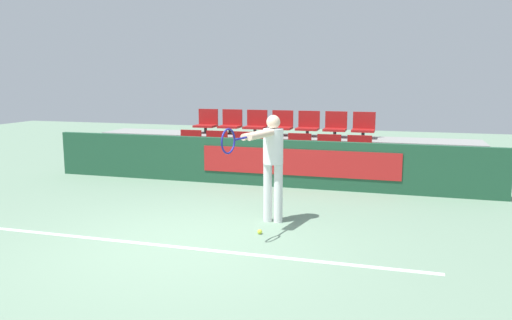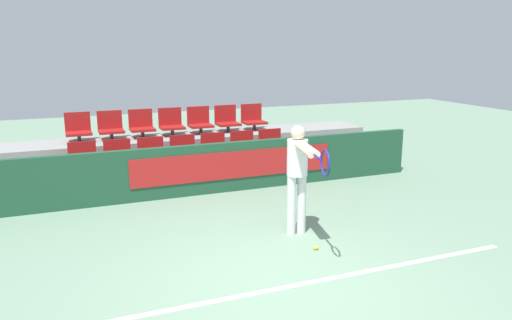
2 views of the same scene
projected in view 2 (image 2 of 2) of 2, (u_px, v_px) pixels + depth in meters
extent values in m
plane|color=gray|center=(280.00, 284.00, 5.72)|extent=(30.00, 30.00, 0.00)
cube|color=white|center=(283.00, 288.00, 5.63)|extent=(6.35, 0.08, 0.01)
cube|color=#1E4C33|center=(194.00, 170.00, 8.97)|extent=(9.03, 0.12, 0.93)
cube|color=red|center=(236.00, 165.00, 9.18)|extent=(3.85, 0.02, 0.51)
cube|color=gray|center=(186.00, 176.00, 9.58)|extent=(8.63, 1.05, 0.40)
cube|color=gray|center=(174.00, 155.00, 10.48)|extent=(8.63, 1.05, 0.81)
cylinder|color=#333333|center=(84.00, 171.00, 8.89)|extent=(0.07, 0.07, 0.14)
cube|color=#A31919|center=(84.00, 165.00, 8.87)|extent=(0.49, 0.42, 0.05)
cube|color=#A31919|center=(82.00, 152.00, 9.00)|extent=(0.49, 0.04, 0.37)
cylinder|color=#333333|center=(119.00, 168.00, 9.12)|extent=(0.07, 0.07, 0.14)
cube|color=#A31919|center=(119.00, 162.00, 9.09)|extent=(0.49, 0.42, 0.05)
cube|color=#A31919|center=(117.00, 149.00, 9.22)|extent=(0.49, 0.04, 0.37)
cylinder|color=#333333|center=(153.00, 165.00, 9.34)|extent=(0.07, 0.07, 0.14)
cube|color=#A31919|center=(153.00, 159.00, 9.32)|extent=(0.49, 0.42, 0.05)
cube|color=#A31919|center=(151.00, 147.00, 9.44)|extent=(0.49, 0.04, 0.37)
cylinder|color=#333333|center=(185.00, 162.00, 9.56)|extent=(0.07, 0.07, 0.14)
cube|color=#A31919|center=(185.00, 157.00, 9.54)|extent=(0.49, 0.42, 0.05)
cube|color=#A31919|center=(182.00, 144.00, 9.67)|extent=(0.49, 0.04, 0.37)
cylinder|color=#333333|center=(216.00, 159.00, 9.79)|extent=(0.07, 0.07, 0.14)
cube|color=#A31919|center=(216.00, 154.00, 9.76)|extent=(0.49, 0.42, 0.05)
cube|color=#A31919|center=(213.00, 142.00, 9.89)|extent=(0.49, 0.04, 0.37)
cylinder|color=#333333|center=(245.00, 156.00, 10.01)|extent=(0.07, 0.07, 0.14)
cube|color=#A31919|center=(245.00, 152.00, 9.99)|extent=(0.49, 0.42, 0.05)
cube|color=#A31919|center=(242.00, 140.00, 10.11)|extent=(0.49, 0.04, 0.37)
cylinder|color=#333333|center=(273.00, 154.00, 10.23)|extent=(0.07, 0.07, 0.14)
cube|color=#A31919|center=(273.00, 149.00, 10.21)|extent=(0.49, 0.42, 0.05)
cube|color=#A31919|center=(270.00, 138.00, 10.34)|extent=(0.49, 0.04, 0.37)
cylinder|color=#333333|center=(79.00, 138.00, 9.75)|extent=(0.07, 0.07, 0.14)
cube|color=#A31919|center=(79.00, 133.00, 9.72)|extent=(0.49, 0.42, 0.05)
cube|color=#A31919|center=(77.00, 121.00, 9.85)|extent=(0.49, 0.04, 0.37)
cylinder|color=#333333|center=(112.00, 136.00, 9.97)|extent=(0.07, 0.07, 0.14)
cube|color=#A31919|center=(111.00, 131.00, 9.95)|extent=(0.49, 0.42, 0.05)
cube|color=#A31919|center=(110.00, 120.00, 10.07)|extent=(0.49, 0.04, 0.37)
cylinder|color=#333333|center=(143.00, 134.00, 10.19)|extent=(0.07, 0.07, 0.14)
cube|color=#A31919|center=(142.00, 129.00, 10.17)|extent=(0.49, 0.42, 0.05)
cube|color=#A31919|center=(140.00, 118.00, 10.30)|extent=(0.49, 0.04, 0.37)
cylinder|color=#333333|center=(172.00, 132.00, 10.42)|extent=(0.07, 0.07, 0.14)
cube|color=#A31919|center=(172.00, 128.00, 10.39)|extent=(0.49, 0.42, 0.05)
cube|color=#A31919|center=(170.00, 116.00, 10.52)|extent=(0.49, 0.04, 0.37)
cylinder|color=#333333|center=(201.00, 130.00, 10.64)|extent=(0.07, 0.07, 0.14)
cube|color=#A31919|center=(201.00, 126.00, 10.62)|extent=(0.49, 0.42, 0.05)
cube|color=#A31919|center=(198.00, 115.00, 10.74)|extent=(0.49, 0.04, 0.37)
cylinder|color=#333333|center=(228.00, 129.00, 10.86)|extent=(0.07, 0.07, 0.14)
cube|color=#A31919|center=(228.00, 124.00, 10.84)|extent=(0.49, 0.42, 0.05)
cube|color=#A31919|center=(225.00, 113.00, 10.97)|extent=(0.49, 0.04, 0.37)
cylinder|color=#333333|center=(254.00, 127.00, 11.09)|extent=(0.07, 0.07, 0.14)
cube|color=#A31919|center=(254.00, 122.00, 11.06)|extent=(0.49, 0.42, 0.05)
cube|color=#A31919|center=(251.00, 112.00, 11.19)|extent=(0.49, 0.04, 0.37)
cylinder|color=silver|center=(291.00, 205.00, 7.12)|extent=(0.13, 0.13, 0.87)
cylinder|color=silver|center=(301.00, 204.00, 7.18)|extent=(0.13, 0.13, 0.87)
cylinder|color=white|center=(297.00, 158.00, 6.99)|extent=(0.29, 0.29, 0.51)
sphere|color=beige|center=(298.00, 133.00, 6.91)|extent=(0.20, 0.20, 0.20)
cylinder|color=beige|center=(304.00, 150.00, 6.47)|extent=(0.22, 0.66, 0.09)
cylinder|color=beige|center=(310.00, 149.00, 6.50)|extent=(0.22, 0.66, 0.09)
cylinder|color=navy|center=(318.00, 157.00, 6.03)|extent=(0.09, 0.30, 0.03)
torus|color=navy|center=(325.00, 163.00, 5.74)|extent=(0.09, 0.32, 0.32)
sphere|color=#CCDB33|center=(316.00, 247.00, 6.66)|extent=(0.07, 0.07, 0.07)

